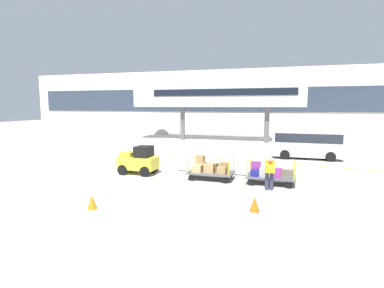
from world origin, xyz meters
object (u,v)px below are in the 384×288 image
Objects in this scene: baggage_tug at (139,161)px; baggage_cart_lead at (210,169)px; shuttle_van at (307,141)px; safety_cone_near at (255,204)px; safety_cone_far at (92,202)px; baggage_cart_middle at (269,174)px; baggage_handler at (270,172)px.

baggage_tug is 4.10m from baggage_cart_lead.
baggage_tug is 12.34m from shuttle_van.
baggage_tug is 0.70× the size of baggage_cart_lead.
safety_cone_near and safety_cone_far have the same top height.
shuttle_van reaches higher than safety_cone_near.
baggage_tug is at bearing 179.57° from baggage_cart_middle.
baggage_cart_middle is 5.47× the size of safety_cone_far.
baggage_tug is 1.35× the size of baggage_handler.
shuttle_van is at bearing 59.70° from safety_cone_far.
shuttle_van is at bearing 41.41° from baggage_tug.
shuttle_van reaches higher than baggage_handler.
baggage_handler is at bearing 83.52° from safety_cone_near.
safety_cone_far is (-3.01, -5.82, -0.26)m from baggage_cart_lead.
baggage_tug is 0.44× the size of shuttle_van.
safety_cone_near is 5.94m from safety_cone_far.
shuttle_van is (9.25, 8.16, 0.48)m from baggage_tug.
safety_cone_near is at bearing -32.22° from baggage_tug.
baggage_cart_lead is at bearing 157.05° from baggage_handler.
safety_cone_far is (-6.09, -4.52, -0.59)m from baggage_handler.
baggage_handler reaches higher than baggage_cart_middle.
baggage_handler is (7.16, -1.31, 0.11)m from baggage_tug.
baggage_tug is 7.08m from baggage_cart_middle.
baggage_cart_lead is at bearing -0.07° from baggage_tug.
safety_cone_near is at bearing -96.48° from baggage_handler.
baggage_cart_middle is 0.62× the size of shuttle_van.
shuttle_van is at bearing 57.70° from baggage_cart_lead.
shuttle_van reaches higher than baggage_tug.
safety_cone_far is (-6.00, -5.77, -0.22)m from baggage_cart_middle.
baggage_tug is 7.28m from baggage_handler.
safety_cone_near is 1.00× the size of safety_cone_far.
baggage_cart_lead is 5.47× the size of safety_cone_near.
baggage_tug reaches higher than safety_cone_near.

